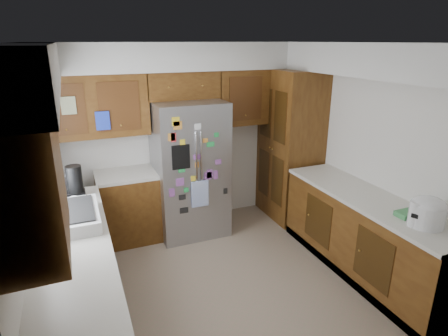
{
  "coord_description": "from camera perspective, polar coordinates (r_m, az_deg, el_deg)",
  "views": [
    {
      "loc": [
        -1.36,
        -3.31,
        2.52
      ],
      "look_at": [
        0.14,
        0.35,
        1.17
      ],
      "focal_mm": 30.0,
      "sensor_mm": 36.0,
      "label": 1
    }
  ],
  "objects": [
    {
      "name": "pantry",
      "position": [
        5.49,
        10.02,
        3.34
      ],
      "size": [
        0.6,
        0.9,
        2.15
      ],
      "primitive_type": "cube",
      "color": "#48260E",
      "rests_on": "ground"
    },
    {
      "name": "bridge_cabinet",
      "position": [
        4.96,
        -6.4,
        12.47
      ],
      "size": [
        0.96,
        0.34,
        0.35
      ],
      "primitive_type": "cube",
      "color": "#48260E",
      "rests_on": "fridge"
    },
    {
      "name": "left_counter_clutter",
      "position": [
        4.4,
        -22.32,
        -2.09
      ],
      "size": [
        0.36,
        0.79,
        0.38
      ],
      "color": "black",
      "rests_on": "left_counter_run"
    },
    {
      "name": "paper_towel",
      "position": [
        3.79,
        27.11,
        -6.31
      ],
      "size": [
        0.11,
        0.11,
        0.24
      ],
      "primitive_type": "cylinder",
      "color": "white",
      "rests_on": "right_counter_run"
    },
    {
      "name": "sink_assembly",
      "position": [
        3.74,
        -22.5,
        -6.87
      ],
      "size": [
        0.52,
        0.7,
        0.37
      ],
      "color": "silver",
      "rests_on": "left_counter_run"
    },
    {
      "name": "room_shell",
      "position": [
        3.94,
        -3.43,
        8.67
      ],
      "size": [
        3.64,
        3.24,
        2.52
      ],
      "color": "silver",
      "rests_on": "ground"
    },
    {
      "name": "fridge_top_items",
      "position": [
        4.88,
        -7.13,
        15.73
      ],
      "size": [
        0.78,
        0.31,
        0.25
      ],
      "color": "#184CA8",
      "rests_on": "bridge_cabinet"
    },
    {
      "name": "rice_cooker",
      "position": [
        3.85,
        28.61,
        -5.77
      ],
      "size": [
        0.32,
        0.31,
        0.28
      ],
      "color": "white",
      "rests_on": "right_counter_run"
    },
    {
      "name": "fridge",
      "position": [
        4.98,
        -5.23,
        -0.16
      ],
      "size": [
        0.9,
        0.79,
        1.8
      ],
      "color": "#939397",
      "rests_on": "ground"
    },
    {
      "name": "floor",
      "position": [
        4.38,
        0.04,
        -16.27
      ],
      "size": [
        3.6,
        3.6,
        0.0
      ],
      "primitive_type": "plane",
      "color": "gray",
      "rests_on": "ground"
    },
    {
      "name": "left_counter_run",
      "position": [
        3.94,
        -19.39,
        -14.41
      ],
      "size": [
        1.36,
        3.2,
        0.92
      ],
      "color": "#48260E",
      "rests_on": "ground"
    },
    {
      "name": "right_counter_run",
      "position": [
        4.54,
        20.57,
        -9.96
      ],
      "size": [
        0.63,
        2.25,
        0.92
      ],
      "color": "#48260E",
      "rests_on": "ground"
    }
  ]
}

